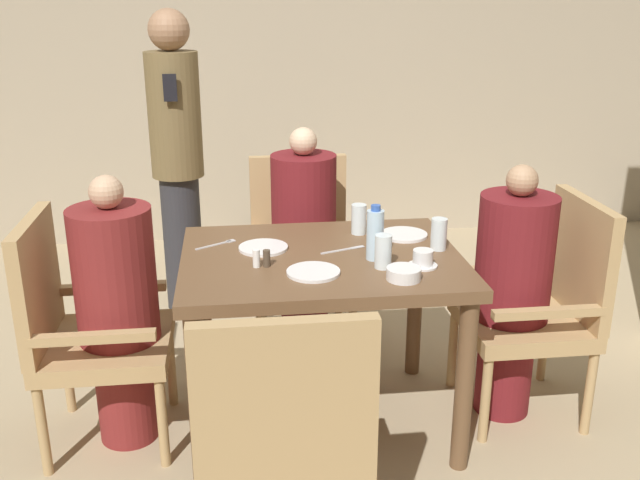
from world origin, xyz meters
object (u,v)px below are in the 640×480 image
object	(u,v)px
glass_tall_mid	(383,251)
plate_main_left	(263,248)
chair_right_side	(543,301)
water_bottle	(375,234)
plate_dessert_center	(404,235)
chair_far_side	(301,245)
plate_main_right	(313,272)
glass_tall_far	(439,234)
diner_in_left_chair	(118,310)
glass_tall_near	(359,219)
chair_left_side	(82,325)
chair_near_corner	(282,434)
diner_in_far_chair	(304,240)
diner_in_right_chair	(512,290)
standing_host	(177,155)
bowl_small	(404,274)
teacup_with_saucer	(423,259)

from	to	relation	value
glass_tall_mid	plate_main_left	bearing A→B (deg)	149.14
chair_right_side	plate_main_left	xyz separation A→B (m)	(-1.19, 0.10, 0.26)
water_bottle	glass_tall_mid	size ratio (longest dim) A/B	1.69
plate_dessert_center	chair_far_side	bearing A→B (deg)	121.04
plate_main_right	glass_tall_far	xyz separation A→B (m)	(0.54, 0.20, 0.06)
diner_in_left_chair	glass_tall_near	world-z (taller)	diner_in_left_chair
chair_left_side	chair_near_corner	world-z (taller)	same
chair_far_side	plate_main_left	xyz separation A→B (m)	(-0.23, -0.73, 0.26)
diner_in_far_chair	diner_in_right_chair	xyz separation A→B (m)	(0.81, -0.69, -0.02)
glass_tall_far	standing_host	bearing A→B (deg)	130.98
chair_near_corner	glass_tall_near	xyz separation A→B (m)	(0.42, 1.09, 0.32)
diner_in_far_chair	glass_tall_near	distance (m)	0.54
diner_in_right_chair	glass_tall_mid	xyz separation A→B (m)	(-0.60, -0.16, 0.26)
chair_near_corner	glass_tall_mid	bearing A→B (deg)	56.80
diner_in_far_chair	glass_tall_far	distance (m)	0.87
glass_tall_mid	bowl_small	bearing A→B (deg)	-67.85
chair_left_side	chair_far_side	world-z (taller)	same
standing_host	chair_far_side	bearing A→B (deg)	-36.43
glass_tall_mid	diner_in_far_chair	bearing A→B (deg)	104.28
chair_far_side	bowl_small	world-z (taller)	chair_far_side
plate_main_left	plate_main_right	size ratio (longest dim) A/B	1.00
chair_far_side	chair_right_side	world-z (taller)	same
chair_far_side	standing_host	size ratio (longest dim) A/B	0.57
teacup_with_saucer	glass_tall_near	size ratio (longest dim) A/B	0.87
standing_host	glass_tall_near	xyz separation A→B (m)	(0.84, -1.06, -0.07)
standing_host	plate_main_right	size ratio (longest dim) A/B	8.37
plate_dessert_center	plate_main_right	bearing A→B (deg)	-138.71
chair_left_side	chair_near_corner	bearing A→B (deg)	-48.61
plate_dessert_center	teacup_with_saucer	xyz separation A→B (m)	(-0.01, -0.37, 0.02)
diner_in_right_chair	teacup_with_saucer	world-z (taller)	diner_in_right_chair
bowl_small	plate_dessert_center	bearing A→B (deg)	76.36
chair_right_side	diner_in_left_chair	bearing A→B (deg)	180.00
water_bottle	chair_right_side	bearing A→B (deg)	4.98
plate_main_right	glass_tall_mid	distance (m)	0.28
diner_in_far_chair	plate_main_left	xyz separation A→B (m)	(-0.23, -0.59, 0.18)
diner_in_right_chair	chair_near_corner	world-z (taller)	diner_in_right_chair
diner_in_right_chair	plate_dessert_center	size ratio (longest dim) A/B	5.53
plate_dessert_center	glass_tall_mid	bearing A→B (deg)	-115.23
chair_right_side	standing_host	xyz separation A→B (m)	(-1.60, 1.31, 0.39)
chair_left_side	chair_far_side	distance (m)	1.27
diner_in_left_chair	glass_tall_far	world-z (taller)	diner_in_left_chair
teacup_with_saucer	glass_tall_far	xyz separation A→B (m)	(0.11, 0.18, 0.04)
chair_far_side	bowl_small	size ratio (longest dim) A/B	7.53
chair_left_side	teacup_with_saucer	xyz separation A→B (m)	(1.33, -0.17, 0.28)
chair_right_side	glass_tall_near	world-z (taller)	chair_right_side
standing_host	plate_main_left	world-z (taller)	standing_host
plate_main_left	glass_tall_near	distance (m)	0.45
chair_far_side	teacup_with_saucer	size ratio (longest dim) A/B	8.44
teacup_with_saucer	plate_main_left	bearing A→B (deg)	155.42
diner_in_left_chair	plate_main_left	distance (m)	0.63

